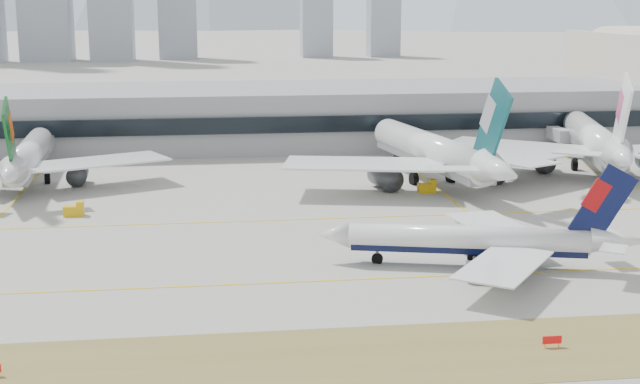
{
  "coord_description": "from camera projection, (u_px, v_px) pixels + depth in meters",
  "views": [
    {
      "loc": [
        -10.11,
        -121.02,
        38.04
      ],
      "look_at": [
        8.14,
        18.0,
        7.5
      ],
      "focal_mm": 50.0,
      "sensor_mm": 36.0,
      "label": 1
    }
  ],
  "objects": [
    {
      "name": "hold_sign_right",
      "position": [
        552.0,
        340.0,
        98.94
      ],
      "size": [
        2.2,
        0.15,
        1.35
      ],
      "color": "red",
      "rests_on": "ground"
    },
    {
      "name": "ground",
      "position": [
        280.0,
        272.0,
        126.62
      ],
      "size": [
        3000.0,
        3000.0,
        0.0
      ],
      "primitive_type": "plane",
      "color": "#A09E96",
      "rests_on": "ground"
    },
    {
      "name": "gse_c",
      "position": [
        428.0,
        187.0,
        178.28
      ],
      "size": [
        3.55,
        2.0,
        2.6
      ],
      "color": "#DFAB0B",
      "rests_on": "ground"
    },
    {
      "name": "gse_b",
      "position": [
        75.0,
        210.0,
        159.04
      ],
      "size": [
        3.55,
        2.0,
        2.6
      ],
      "color": "#DFAB0B",
      "rests_on": "ground"
    },
    {
      "name": "widebody_china_air",
      "position": [
        596.0,
        143.0,
        198.66
      ],
      "size": [
        66.94,
        66.74,
        24.58
      ],
      "rotation": [
        0.0,
        0.0,
        1.33
      ],
      "color": "white",
      "rests_on": "ground"
    },
    {
      "name": "terminal",
      "position": [
        242.0,
        116.0,
        236.27
      ],
      "size": [
        280.0,
        43.1,
        15.0
      ],
      "color": "gray",
      "rests_on": "ground"
    },
    {
      "name": "taxiing_airliner",
      "position": [
        480.0,
        241.0,
        128.09
      ],
      "size": [
        46.44,
        39.65,
        15.84
      ],
      "rotation": [
        0.0,
        0.0,
        2.88
      ],
      "color": "white",
      "rests_on": "ground"
    },
    {
      "name": "widebody_eva",
      "position": [
        27.0,
        159.0,
        184.16
      ],
      "size": [
        59.01,
        57.76,
        21.06
      ],
      "rotation": [
        0.0,
        0.0,
        1.62
      ],
      "color": "white",
      "rests_on": "ground"
    },
    {
      "name": "widebody_cathay",
      "position": [
        435.0,
        154.0,
        184.65
      ],
      "size": [
        68.22,
        67.53,
        24.66
      ],
      "rotation": [
        0.0,
        0.0,
        1.74
      ],
      "color": "white",
      "rests_on": "ground"
    }
  ]
}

